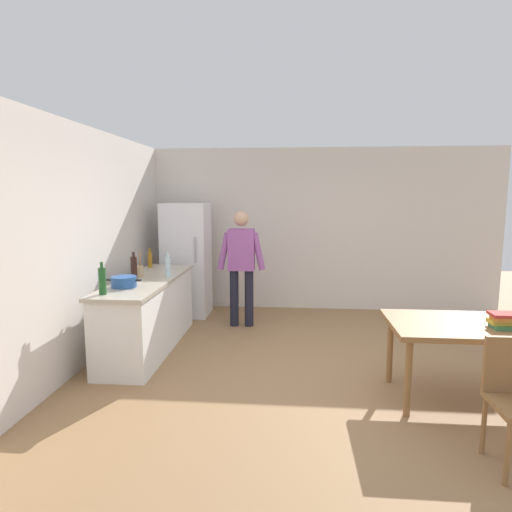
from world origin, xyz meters
The scene contains 14 objects.
ground_plane centered at (0.00, 0.00, 0.00)m, with size 14.00×14.00×0.00m, color #936D47.
wall_back centered at (0.00, 3.00, 1.35)m, with size 6.40×0.12×2.70m, color silver.
wall_left centered at (-2.60, 0.20, 1.35)m, with size 0.12×5.60×2.70m, color silver.
kitchen_counter centered at (-2.00, 0.80, 0.45)m, with size 0.64×2.20×0.90m.
refrigerator centered at (-1.90, 2.40, 0.90)m, with size 0.70×0.67×1.80m.
person centered at (-0.95, 1.85, 0.98)m, with size 0.70×0.22×1.70m.
dining_table centered at (1.40, -0.30, 0.67)m, with size 1.40×0.90×0.75m.
cooking_pot centered at (-2.09, 0.29, 0.96)m, with size 0.40×0.28×0.12m.
utensil_jar centered at (-2.14, 0.90, 0.98)m, with size 0.11×0.11×0.32m.
bottle_wine_dark centered at (-2.13, 0.72, 1.05)m, with size 0.08×0.08×0.34m.
bottle_wine_green centered at (-2.17, -0.08, 1.05)m, with size 0.08×0.08×0.34m.
bottle_water_clear centered at (-1.78, 0.95, 1.03)m, with size 0.07×0.07×0.30m.
bottle_oil_amber centered at (-2.23, 1.60, 1.02)m, with size 0.06×0.06×0.28m.
book_stack centered at (1.68, -0.42, 0.82)m, with size 0.27×0.19×0.14m.
Camera 1 is at (-0.22, -4.28, 1.92)m, focal length 30.09 mm.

